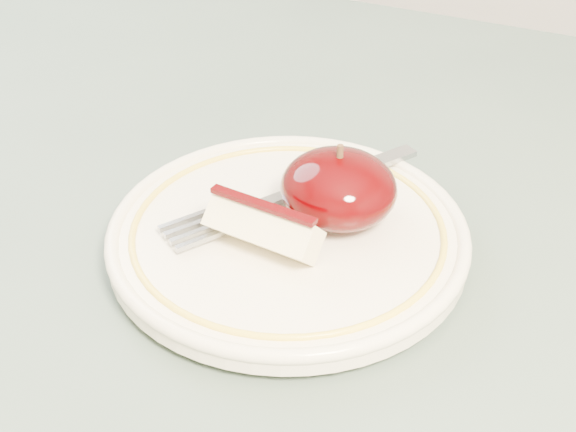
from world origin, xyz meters
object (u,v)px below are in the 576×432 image
at_px(table, 171,343).
at_px(apple_half, 339,188).
at_px(fork, 292,194).
at_px(plate, 288,234).

bearing_deg(table, apple_half, 26.48).
bearing_deg(table, fork, 40.13).
height_order(plate, apple_half, apple_half).
relative_size(plate, apple_half, 3.09).
height_order(table, fork, fork).
bearing_deg(fork, plate, -127.15).
xyz_separation_m(table, apple_half, (0.10, 0.05, 0.13)).
bearing_deg(apple_half, fork, 170.07).
distance_m(plate, fork, 0.03).
bearing_deg(plate, table, -160.97).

